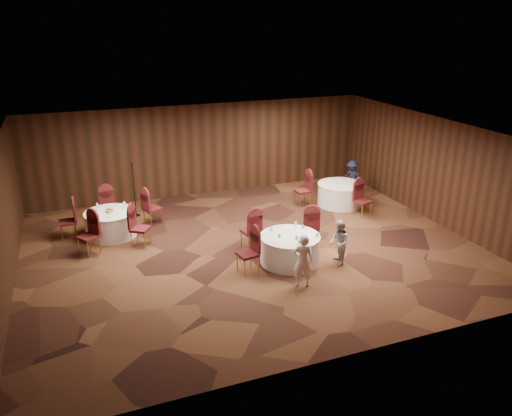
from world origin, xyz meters
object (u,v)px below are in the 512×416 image
object	(u,v)px
woman_b	(339,243)
man_c	(352,177)
table_right	(340,194)
mic_stand	(135,201)
table_main	(290,249)
woman_a	(303,261)
table_left	(111,224)

from	to	relation	value
woman_b	man_c	world-z (taller)	man_c
table_right	man_c	bearing A→B (deg)	41.27
table_right	man_c	world-z (taller)	man_c
woman_b	mic_stand	bearing A→B (deg)	-125.34
table_main	mic_stand	world-z (taller)	mic_stand
mic_stand	man_c	distance (m)	7.58
mic_stand	woman_b	distance (m)	6.84
woman_b	man_c	size ratio (longest dim) A/B	0.97
man_c	woman_a	bearing A→B (deg)	-67.74
table_right	mic_stand	distance (m)	6.77
table_main	mic_stand	size ratio (longest dim) A/B	0.90
woman_a	man_c	size ratio (longest dim) A/B	1.07
table_left	man_c	xyz separation A→B (m)	(8.45, 0.72, 0.24)
mic_stand	man_c	xyz separation A→B (m)	(7.55, -0.62, 0.10)
man_c	mic_stand	bearing A→B (deg)	-122.06
table_main	table_right	xyz separation A→B (m)	(3.36, 3.27, -0.00)
woman_a	man_c	distance (m)	6.99
man_c	woman_b	bearing A→B (deg)	-61.83
woman_a	table_right	bearing A→B (deg)	-107.71
table_left	man_c	world-z (taller)	man_c
woman_b	man_c	distance (m)	5.63
table_main	man_c	world-z (taller)	man_c
table_main	table_left	size ratio (longest dim) A/B	1.06
woman_a	table_left	bearing A→B (deg)	-28.76
woman_a	man_c	xyz separation A→B (m)	(4.53, 5.33, -0.04)
woman_a	man_c	bearing A→B (deg)	-109.51
table_left	mic_stand	size ratio (longest dim) A/B	0.84
table_left	table_right	distance (m)	7.51
table_left	mic_stand	xyz separation A→B (m)	(0.90, 1.34, 0.14)
table_right	woman_a	world-z (taller)	woman_a
table_main	table_left	distance (m)	5.35
table_right	woman_b	size ratio (longest dim) A/B	1.28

